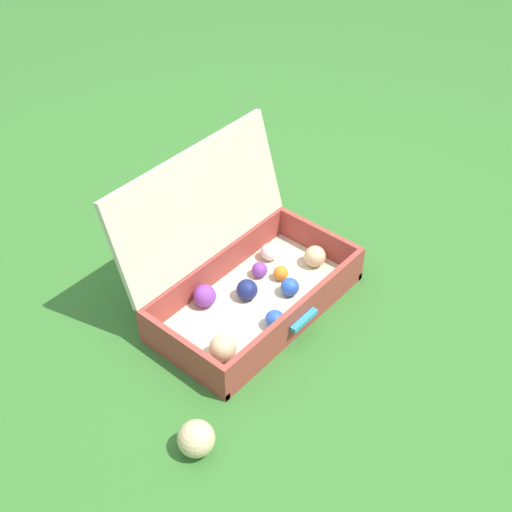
# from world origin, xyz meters

# --- Properties ---
(ground_plane) EXTENTS (16.00, 16.00, 0.00)m
(ground_plane) POSITION_xyz_m (0.00, 0.00, 0.00)
(ground_plane) COLOR #336B28
(open_suitcase) EXTENTS (0.66, 0.48, 0.47)m
(open_suitcase) POSITION_xyz_m (-0.07, -0.01, 0.11)
(open_suitcase) COLOR beige
(open_suitcase) RESTS_ON ground
(stray_ball_on_grass) EXTENTS (0.10, 0.10, 0.10)m
(stray_ball_on_grass) POSITION_xyz_m (-0.56, -0.28, 0.05)
(stray_ball_on_grass) COLOR #D1B784
(stray_ball_on_grass) RESTS_ON ground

